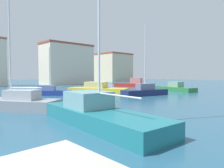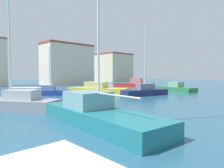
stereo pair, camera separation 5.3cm
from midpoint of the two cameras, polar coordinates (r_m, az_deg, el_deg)
water at (r=30.13m, az=-12.64°, el=-2.40°), size 160.00×160.00×0.00m
sailboat_navy_behind_lamppost at (r=25.86m, az=9.25°, el=-1.97°), size 6.50×3.27×9.03m
motorboat_yellow_far_right at (r=29.85m, az=-4.13°, el=-1.34°), size 6.38×9.06×1.56m
motorboat_green_outer_mooring at (r=34.02m, az=17.17°, el=-1.07°), size 3.83×7.65×1.47m
sailboat_blue_mid_harbor at (r=26.96m, az=-17.41°, el=-1.99°), size 4.97×4.68×6.14m
motorboat_red_distant_east at (r=43.13m, az=5.86°, el=0.05°), size 4.49×7.59×1.92m
sailboat_teal_center_channel at (r=10.96m, az=-4.43°, el=-8.12°), size 3.28×8.75×12.50m
sailboat_grey_far_left at (r=17.20m, az=-26.32°, el=-4.60°), size 5.90×7.44×11.55m
waterfront_apartments at (r=56.36m, az=-12.56°, el=5.55°), size 13.54×6.66×10.89m
yacht_club at (r=76.88m, az=0.45°, el=4.71°), size 11.27×10.19×10.46m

